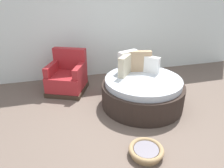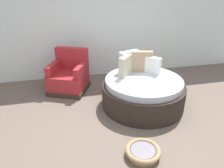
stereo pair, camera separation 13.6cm
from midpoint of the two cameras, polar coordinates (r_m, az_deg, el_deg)
ground_plane at (r=3.72m, az=7.99°, el=-11.86°), size 8.00×8.00×0.02m
back_wall at (r=5.49m, az=-0.85°, el=18.37°), size 8.00×0.12×3.12m
round_daybed at (r=4.23m, az=9.29°, el=-1.93°), size 1.64×1.64×1.02m
red_armchair at (r=4.88m, az=-10.87°, el=2.01°), size 1.06×1.06×0.94m
pet_basket at (r=3.17m, az=9.75°, el=-17.86°), size 0.51×0.51×0.13m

